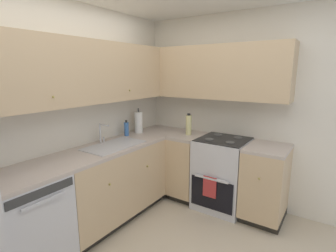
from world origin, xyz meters
TOP-DOWN VIEW (x-y plane):
  - wall_back at (0.00, 1.43)m, footprint 3.55×0.05m
  - wall_right at (1.75, 0.00)m, footprint 0.05×2.91m
  - dishwasher at (-0.59, 1.11)m, footprint 0.60×0.63m
  - lower_cabinets_back at (0.42, 1.11)m, footprint 1.41×0.62m
  - countertop_back at (0.42, 1.11)m, footprint 2.61×0.60m
  - lower_cabinets_right at (1.43, 0.04)m, footprint 0.62×1.47m
  - countertop_right at (1.43, 0.04)m, footprint 0.60×1.47m
  - oven_range at (1.45, 0.11)m, footprint 0.68×0.62m
  - upper_cabinets_back at (0.26, 1.25)m, footprint 2.29×0.34m
  - upper_cabinets_right at (1.57, 0.40)m, footprint 0.32×2.02m
  - sink at (0.47, 1.08)m, footprint 0.72×0.40m
  - faucet at (0.47, 1.29)m, footprint 0.07×0.16m
  - soap_bottle at (0.90, 1.29)m, footprint 0.06×0.06m
  - paper_towel_roll at (1.13, 1.27)m, footprint 0.11×0.11m
  - oil_bottle at (1.43, 0.62)m, footprint 0.08×0.08m

SIDE VIEW (x-z plane):
  - dishwasher at x=-0.59m, z-range 0.00..0.88m
  - lower_cabinets_right at x=1.43m, z-range 0.00..0.89m
  - lower_cabinets_back at x=0.42m, z-range 0.00..0.89m
  - oven_range at x=1.45m, z-range -0.07..1.00m
  - sink at x=0.47m, z-range 0.83..0.93m
  - countertop_back at x=0.42m, z-range 0.88..0.92m
  - countertop_right at x=1.43m, z-range 0.88..0.92m
  - soap_bottle at x=0.90m, z-range 0.90..1.12m
  - oil_bottle at x=1.43m, z-range 0.91..1.20m
  - faucet at x=0.47m, z-range 0.94..1.18m
  - paper_towel_roll at x=1.13m, z-range 0.89..1.24m
  - wall_back at x=0.00m, z-range 0.00..2.51m
  - wall_right at x=1.75m, z-range 0.00..2.51m
  - upper_cabinets_back at x=0.26m, z-range 1.42..2.10m
  - upper_cabinets_right at x=1.57m, z-range 1.42..2.10m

